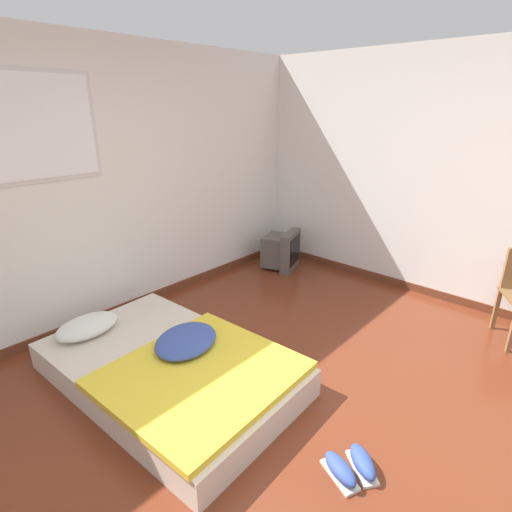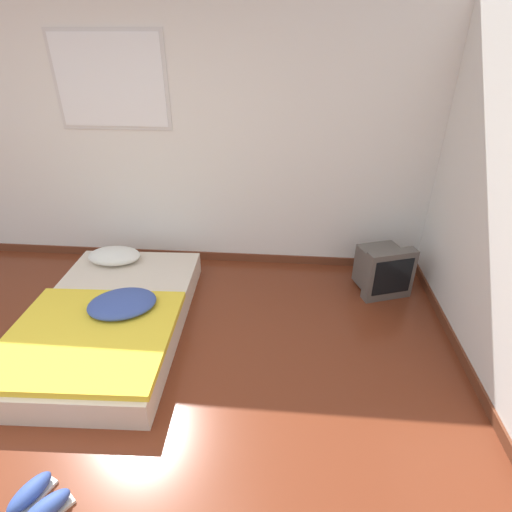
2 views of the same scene
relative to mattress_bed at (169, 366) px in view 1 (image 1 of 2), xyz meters
The scene contains 6 objects.
ground_plane 1.18m from the mattress_bed, 89.26° to the right, with size 20.00×20.00×0.00m, color maroon.
wall_back 1.76m from the mattress_bed, 89.48° to the left, with size 8.13×0.08×2.60m.
wall_right 3.34m from the mattress_bed, 22.01° to the right, with size 0.08×7.35×2.60m.
mattress_bed is the anchor object (origin of this frame).
crt_tv 2.55m from the mattress_bed, 18.91° to the left, with size 0.54×0.52×0.50m.
sneaker_pair 1.48m from the mattress_bed, 81.93° to the right, with size 0.36×0.35×0.10m.
Camera 1 is at (-1.47, -1.04, 2.01)m, focal length 28.00 mm.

